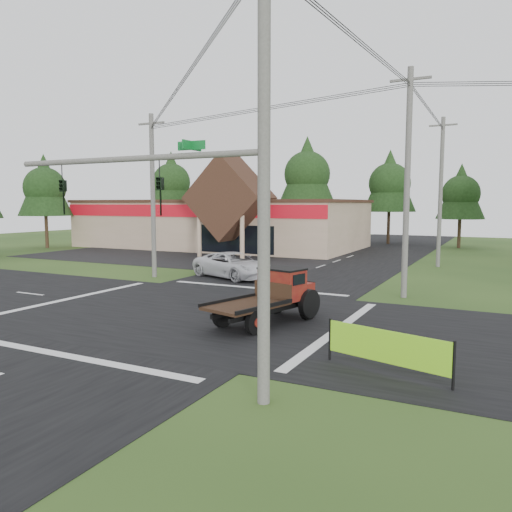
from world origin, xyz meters
The scene contains 19 objects.
ground centered at (0.00, 0.00, 0.00)m, with size 120.00×120.00×0.00m, color #233F16.
road_ns centered at (0.00, 0.00, 0.01)m, with size 12.00×120.00×0.02m, color black.
road_ew centered at (0.00, 0.00, 0.01)m, with size 120.00×12.00×0.02m, color black.
parking_apron centered at (-14.00, 19.00, 0.01)m, with size 28.00×14.00×0.02m, color black.
cvs_building centered at (-15.70, 29.57, 2.78)m, with size 30.40×18.20×9.19m.
traffic_signal_mast centered at (5.82, -7.50, 4.43)m, with size 8.12×0.24×7.00m.
utility_pole_nr centered at (7.50, -7.50, 5.64)m, with size 2.00×0.30×11.00m.
utility_pole_nw centered at (-8.00, 8.00, 5.39)m, with size 2.00×0.30×10.50m.
utility_pole_ne centered at (8.00, 8.00, 5.89)m, with size 2.00×0.30×11.50m.
utility_pole_n centered at (8.00, 22.00, 5.74)m, with size 2.00×0.30×11.20m.
tree_row_a centered at (-30.00, 40.00, 8.05)m, with size 6.72×6.72×12.12m.
tree_row_b centered at (-20.00, 42.00, 6.70)m, with size 5.60×5.60×10.10m.
tree_row_c centered at (-10.00, 41.00, 8.72)m, with size 7.28×7.28×13.13m.
tree_row_d centered at (0.00, 42.00, 7.38)m, with size 6.16×6.16×11.11m.
tree_row_e centered at (8.00, 40.00, 6.03)m, with size 5.04×5.04×9.09m.
tree_side_w centered at (-32.00, 20.00, 6.70)m, with size 5.60×5.60×10.10m.
antique_flatbed_truck centered at (4.08, -0.29, 1.10)m, with size 2.01×5.27×2.21m, color #5D0D0F, non-canonical shape.
roadside_banner centered at (9.71, -4.13, 0.66)m, with size 3.87×0.11×1.32m, color #80D21C, non-canonical shape.
white_pickup centered at (-3.19, 10.05, 0.83)m, with size 2.74×5.94×1.65m, color silver.
Camera 1 is at (12.59, -18.00, 4.82)m, focal length 35.00 mm.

